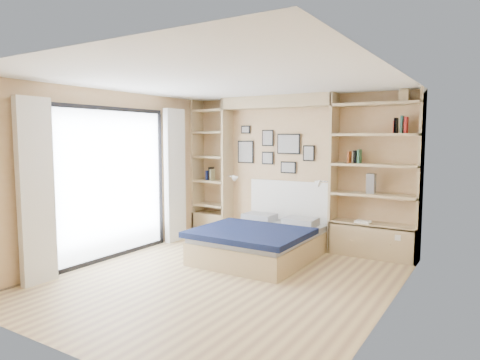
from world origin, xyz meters
The scene contains 8 objects.
ground centered at (0.00, 0.00, 0.00)m, with size 4.50×4.50×0.00m, color #D4BB80.
room_shell centered at (-0.39, 1.52, 1.08)m, with size 4.50×4.50×4.50m.
bed centered at (-0.08, 1.15, 0.26)m, with size 1.58×2.07×1.07m.
photo_gallery centered at (-0.45, 2.22, 1.60)m, with size 1.48×0.02×0.82m.
reading_lamps centered at (-0.30, 2.00, 1.10)m, with size 1.92×0.12×0.15m.
shelf_decor centered at (1.08, 2.07, 1.69)m, with size 3.56×0.23×2.03m.
deck centered at (-3.60, 0.00, 0.00)m, with size 3.20×4.00×0.05m, color #766757.
deck_chair centered at (-3.17, -0.15, 0.34)m, with size 0.54×0.77×0.71m.
Camera 1 is at (2.97, -4.40, 1.81)m, focal length 32.00 mm.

